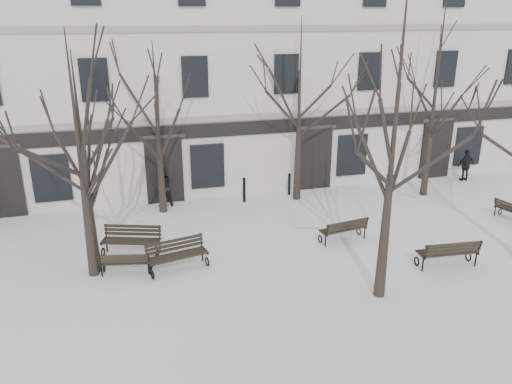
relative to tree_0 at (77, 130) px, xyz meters
name	(u,v)px	position (x,y,z in m)	size (l,w,h in m)	color
ground	(303,277)	(6.39, -1.94, -4.71)	(100.00, 100.00, 0.00)	white
building	(218,62)	(6.39, 11.02, 0.81)	(40.40, 10.20, 11.40)	beige
tree_0	(77,130)	(0.00, 0.00, 0.00)	(5.27, 5.27, 7.53)	black
tree_1	(81,140)	(0.07, 0.23, -0.36)	(4.87, 4.87, 6.95)	black
tree_2	(397,108)	(8.18, -3.55, 0.85)	(6.22, 6.22, 8.88)	black
tree_4	(157,109)	(2.66, 4.86, -0.36)	(4.87, 4.87, 6.95)	black
tree_5	(300,89)	(8.61, 4.84, 0.18)	(5.47, 5.47, 7.82)	black
tree_6	(438,74)	(14.45, 3.82, 0.74)	(6.10, 6.10, 8.72)	black
bench_0	(177,254)	(2.63, -0.36, -4.17)	(2.05, 1.11, 0.99)	black
bench_1	(126,262)	(1.00, -0.27, -4.27)	(1.66, 0.87, 0.80)	black
bench_2	(449,252)	(11.18, -2.58, -4.17)	(2.04, 0.89, 1.00)	black
bench_3	(131,239)	(1.24, 1.17, -4.16)	(2.09, 1.31, 1.00)	black
bench_4	(344,229)	(8.74, 0.16, -4.22)	(1.85, 0.91, 0.90)	black
bollard_a	(244,189)	(6.23, 5.07, -4.10)	(0.15, 0.15, 1.13)	black
bollard_b	(289,183)	(8.45, 5.42, -4.15)	(0.13, 0.13, 1.04)	black
pedestrian_b	(164,206)	(2.74, 5.50, -4.71)	(0.87, 0.68, 1.79)	black
pedestrian_c	(464,180)	(17.59, 5.08, -4.71)	(0.92, 0.38, 1.57)	black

